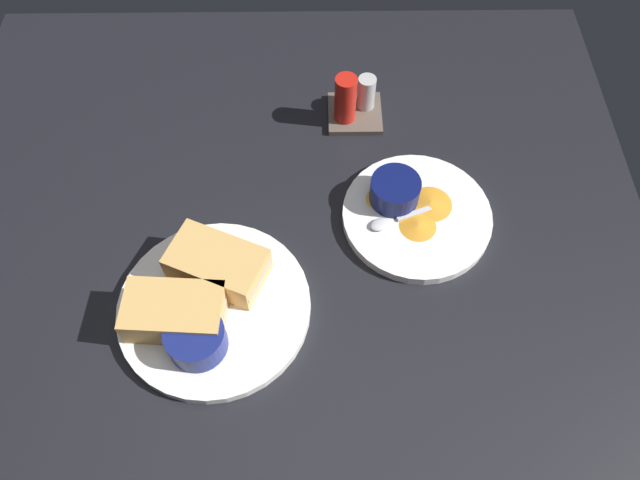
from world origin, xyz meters
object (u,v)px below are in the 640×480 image
(plate_chips_companion, at_px, (417,216))
(condiment_caddy, at_px, (353,102))
(spoon_by_dark_ramekin, at_px, (223,307))
(sandwich_half_near, at_px, (218,264))
(ramekin_light_gravy, at_px, (395,190))
(ramekin_dark_sauce, at_px, (196,338))
(spoon_by_gravy_ramekin, at_px, (388,222))
(plate_sandwich_main, at_px, (215,307))
(sandwich_half_far, at_px, (175,312))

(plate_chips_companion, xyz_separation_m, condiment_caddy, (-0.09, 0.21, 0.03))
(spoon_by_dark_ramekin, height_order, condiment_caddy, condiment_caddy)
(sandwich_half_near, bearing_deg, ramekin_light_gravy, 26.17)
(ramekin_dark_sauce, height_order, spoon_by_dark_ramekin, ramekin_dark_sauce)
(spoon_by_gravy_ramekin, bearing_deg, ramekin_dark_sauce, -144.47)
(ramekin_dark_sauce, bearing_deg, plate_sandwich_main, 75.43)
(ramekin_light_gravy, bearing_deg, plate_sandwich_main, -145.95)
(ramekin_dark_sauce, distance_m, ramekin_light_gravy, 0.36)
(plate_sandwich_main, xyz_separation_m, ramekin_dark_sauce, (-0.02, -0.06, 0.03))
(spoon_by_dark_ramekin, distance_m, condiment_caddy, 0.41)
(sandwich_half_near, xyz_separation_m, sandwich_half_far, (-0.05, -0.07, 0.00))
(sandwich_half_far, xyz_separation_m, spoon_by_gravy_ramekin, (0.29, 0.15, -0.02))
(spoon_by_dark_ramekin, relative_size, condiment_caddy, 0.99)
(spoon_by_gravy_ramekin, bearing_deg, sandwich_half_near, -161.81)
(ramekin_dark_sauce, bearing_deg, spoon_by_dark_ramekin, 62.10)
(sandwich_half_near, relative_size, ramekin_dark_sauce, 1.89)
(spoon_by_dark_ramekin, relative_size, spoon_by_gravy_ramekin, 0.97)
(plate_sandwich_main, relative_size, spoon_by_dark_ramekin, 2.83)
(sandwich_half_far, bearing_deg, ramekin_light_gravy, 32.72)
(plate_chips_companion, bearing_deg, condiment_caddy, 112.95)
(plate_sandwich_main, relative_size, spoon_by_gravy_ramekin, 2.73)
(sandwich_half_far, xyz_separation_m, spoon_by_dark_ramekin, (0.06, 0.02, -0.02))
(sandwich_half_far, bearing_deg, plate_sandwich_main, 24.43)
(plate_chips_companion, bearing_deg, sandwich_half_far, -153.63)
(spoon_by_gravy_ramekin, bearing_deg, plate_chips_companion, 20.80)
(sandwich_half_near, bearing_deg, spoon_by_gravy_ramekin, 18.19)
(spoon_by_gravy_ramekin, bearing_deg, spoon_by_dark_ramekin, -150.14)
(plate_chips_companion, bearing_deg, spoon_by_gravy_ramekin, -159.20)
(plate_sandwich_main, bearing_deg, spoon_by_dark_ramekin, -20.39)
(plate_chips_companion, relative_size, spoon_by_gravy_ramekin, 2.31)
(sandwich_half_far, height_order, spoon_by_dark_ramekin, sandwich_half_far)
(ramekin_light_gravy, bearing_deg, condiment_caddy, 106.87)
(plate_sandwich_main, bearing_deg, sandwich_half_far, -155.57)
(ramekin_light_gravy, xyz_separation_m, condiment_caddy, (-0.06, 0.18, -0.00))
(ramekin_dark_sauce, relative_size, spoon_by_dark_ramekin, 0.84)
(sandwich_half_near, bearing_deg, plate_chips_companion, 18.60)
(sandwich_half_near, bearing_deg, plate_sandwich_main, -95.57)
(plate_sandwich_main, distance_m, sandwich_half_near, 0.06)
(spoon_by_dark_ramekin, xyz_separation_m, plate_chips_companion, (0.28, 0.15, -0.01))
(plate_sandwich_main, xyz_separation_m, condiment_caddy, (0.20, 0.36, 0.03))
(sandwich_half_near, distance_m, ramekin_light_gravy, 0.28)
(sandwich_half_near, height_order, plate_chips_companion, sandwich_half_near)
(plate_sandwich_main, height_order, sandwich_half_near, sandwich_half_near)
(sandwich_half_near, distance_m, plate_chips_companion, 0.31)
(spoon_by_dark_ramekin, height_order, plate_chips_companion, spoon_by_dark_ramekin)
(plate_sandwich_main, xyz_separation_m, ramekin_light_gravy, (0.26, 0.18, 0.03))
(plate_sandwich_main, relative_size, plate_chips_companion, 1.18)
(spoon_by_dark_ramekin, bearing_deg, plate_chips_companion, 28.50)
(spoon_by_gravy_ramekin, bearing_deg, plate_sandwich_main, -152.33)
(condiment_caddy, bearing_deg, spoon_by_gravy_ramekin, -79.07)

